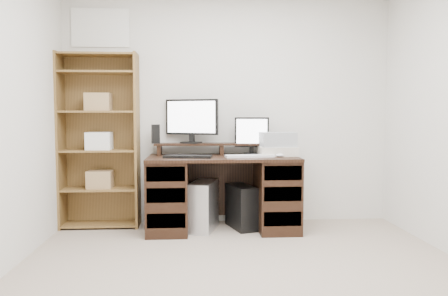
{
  "coord_description": "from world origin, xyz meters",
  "views": [
    {
      "loc": [
        -0.36,
        -2.73,
        1.16
      ],
      "look_at": [
        -0.09,
        1.43,
        0.85
      ],
      "focal_mm": 35.0,
      "sensor_mm": 36.0,
      "label": 1
    }
  ],
  "objects": [
    {
      "name": "room",
      "position": [
        -0.0,
        0.0,
        1.25
      ],
      "size": [
        3.54,
        4.04,
        2.54
      ],
      "color": "tan",
      "rests_on": "ground"
    },
    {
      "name": "desk",
      "position": [
        -0.09,
        1.64,
        0.39
      ],
      "size": [
        1.5,
        0.7,
        0.75
      ],
      "color": "black",
      "rests_on": "ground"
    },
    {
      "name": "riser_shelf",
      "position": [
        -0.09,
        1.85,
        0.84
      ],
      "size": [
        1.4,
        0.22,
        0.12
      ],
      "color": "black",
      "rests_on": "desk"
    },
    {
      "name": "monitor_wide",
      "position": [
        -0.4,
        1.85,
        1.13
      ],
      "size": [
        0.55,
        0.27,
        0.46
      ],
      "rotation": [
        0.0,
        0.0,
        -0.41
      ],
      "color": "black",
      "rests_on": "riser_shelf"
    },
    {
      "name": "monitor_small",
      "position": [
        0.23,
        1.82,
        0.96
      ],
      "size": [
        0.36,
        0.15,
        0.39
      ],
      "rotation": [
        0.0,
        0.0,
        -0.14
      ],
      "color": "black",
      "rests_on": "desk"
    },
    {
      "name": "speaker",
      "position": [
        -0.78,
        1.86,
        0.97
      ],
      "size": [
        0.1,
        0.1,
        0.2
      ],
      "primitive_type": "cube",
      "rotation": [
        0.0,
        0.0,
        0.23
      ],
      "color": "black",
      "rests_on": "riser_shelf"
    },
    {
      "name": "keyboard_black",
      "position": [
        -0.43,
        1.51,
        0.76
      ],
      "size": [
        0.48,
        0.22,
        0.03
      ],
      "primitive_type": "cube",
      "rotation": [
        0.0,
        0.0,
        -0.15
      ],
      "color": "black",
      "rests_on": "desk"
    },
    {
      "name": "keyboard_white",
      "position": [
        0.17,
        1.54,
        0.76
      ],
      "size": [
        0.49,
        0.21,
        0.02
      ],
      "primitive_type": "cube",
      "rotation": [
        0.0,
        0.0,
        0.13
      ],
      "color": "white",
      "rests_on": "desk"
    },
    {
      "name": "mouse",
      "position": [
        0.48,
        1.54,
        0.77
      ],
      "size": [
        0.09,
        0.06,
        0.03
      ],
      "primitive_type": "ellipsoid",
      "rotation": [
        0.0,
        0.0,
        0.07
      ],
      "color": "silver",
      "rests_on": "desk"
    },
    {
      "name": "printer",
      "position": [
        0.48,
        1.67,
        0.8
      ],
      "size": [
        0.38,
        0.29,
        0.09
      ],
      "primitive_type": "cube",
      "rotation": [
        0.0,
        0.0,
        0.03
      ],
      "color": "beige",
      "rests_on": "desk"
    },
    {
      "name": "basket",
      "position": [
        0.48,
        1.67,
        0.92
      ],
      "size": [
        0.36,
        0.27,
        0.15
      ],
      "primitive_type": "cube",
      "rotation": [
        0.0,
        0.0,
        0.08
      ],
      "color": "#989DA2",
      "rests_on": "printer"
    },
    {
      "name": "tower_silver",
      "position": [
        -0.28,
        1.65,
        0.25
      ],
      "size": [
        0.33,
        0.53,
        0.49
      ],
      "primitive_type": "cube",
      "rotation": [
        0.0,
        0.0,
        -0.25
      ],
      "color": "#B6B9BE",
      "rests_on": "ground"
    },
    {
      "name": "tower_black",
      "position": [
        0.11,
        1.69,
        0.22
      ],
      "size": [
        0.31,
        0.48,
        0.44
      ],
      "rotation": [
        0.0,
        0.0,
        0.29
      ],
      "color": "black",
      "rests_on": "ground"
    },
    {
      "name": "bookshelf",
      "position": [
        -1.35,
        1.86,
        0.92
      ],
      "size": [
        0.8,
        0.3,
        1.8
      ],
      "color": "brown",
      "rests_on": "ground"
    }
  ]
}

